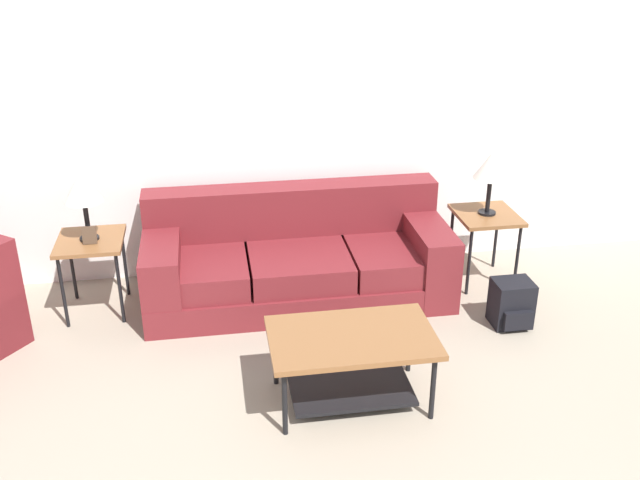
{
  "coord_description": "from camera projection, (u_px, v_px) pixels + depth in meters",
  "views": [
    {
      "loc": [
        -0.66,
        -0.72,
        2.76
      ],
      "look_at": [
        0.04,
        3.54,
        0.8
      ],
      "focal_mm": 40.0,
      "sensor_mm": 36.0,
      "label": 1
    }
  ],
  "objects": [
    {
      "name": "wall_back",
      "position": [
        289.0,
        117.0,
        5.68
      ],
      "size": [
        9.14,
        0.06,
        2.6
      ],
      "color": "white",
      "rests_on": "ground_plane"
    },
    {
      "name": "couch",
      "position": [
        297.0,
        261.0,
        5.59
      ],
      "size": [
        2.34,
        0.95,
        0.82
      ],
      "color": "maroon",
      "rests_on": "ground_plane"
    },
    {
      "name": "coffee_table",
      "position": [
        352.0,
        353.0,
        4.32
      ],
      "size": [
        1.0,
        0.62,
        0.47
      ],
      "color": "brown",
      "rests_on": "ground_plane"
    },
    {
      "name": "side_table_left",
      "position": [
        91.0,
        247.0,
        5.27
      ],
      "size": [
        0.48,
        0.52,
        0.59
      ],
      "color": "brown",
      "rests_on": "ground_plane"
    },
    {
      "name": "side_table_right",
      "position": [
        486.0,
        221.0,
        5.72
      ],
      "size": [
        0.48,
        0.52,
        0.59
      ],
      "color": "brown",
      "rests_on": "ground_plane"
    },
    {
      "name": "table_lamp_left",
      "position": [
        82.0,
        189.0,
        5.08
      ],
      "size": [
        0.27,
        0.27,
        0.52
      ],
      "color": "black",
      "rests_on": "side_table_left"
    },
    {
      "name": "table_lamp_right",
      "position": [
        492.0,
        167.0,
        5.53
      ],
      "size": [
        0.27,
        0.27,
        0.52
      ],
      "color": "black",
      "rests_on": "side_table_right"
    },
    {
      "name": "backpack",
      "position": [
        512.0,
        304.0,
        5.22
      ],
      "size": [
        0.28,
        0.31,
        0.35
      ],
      "color": "black",
      "rests_on": "ground_plane"
    },
    {
      "name": "picture_frame",
      "position": [
        89.0,
        235.0,
        5.15
      ],
      "size": [
        0.1,
        0.04,
        0.13
      ],
      "color": "#4C3828",
      "rests_on": "side_table_left"
    }
  ]
}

